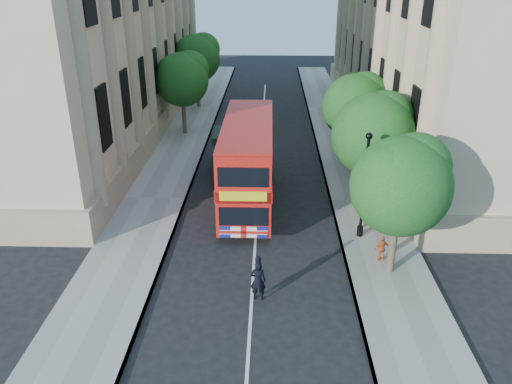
# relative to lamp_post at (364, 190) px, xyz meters

# --- Properties ---
(ground) EXTENTS (120.00, 120.00, 0.00)m
(ground) POSITION_rel_lamp_post_xyz_m (-5.00, -6.00, -2.51)
(ground) COLOR black
(ground) RESTS_ON ground
(pavement_right) EXTENTS (3.50, 80.00, 0.12)m
(pavement_right) POSITION_rel_lamp_post_xyz_m (0.75, 4.00, -2.45)
(pavement_right) COLOR gray
(pavement_right) RESTS_ON ground
(pavement_left) EXTENTS (3.50, 80.00, 0.12)m
(pavement_left) POSITION_rel_lamp_post_xyz_m (-10.75, 4.00, -2.45)
(pavement_left) COLOR gray
(pavement_left) RESTS_ON ground
(building_right) EXTENTS (12.00, 38.00, 18.00)m
(building_right) POSITION_rel_lamp_post_xyz_m (8.80, 18.00, 6.49)
(building_right) COLOR tan
(building_right) RESTS_ON ground
(building_left) EXTENTS (12.00, 38.00, 18.00)m
(building_left) POSITION_rel_lamp_post_xyz_m (-18.80, 18.00, 6.49)
(building_left) COLOR tan
(building_left) RESTS_ON ground
(tree_right_near) EXTENTS (4.00, 4.00, 6.08)m
(tree_right_near) POSITION_rel_lamp_post_xyz_m (0.84, -2.97, 1.74)
(tree_right_near) COLOR #473828
(tree_right_near) RESTS_ON ground
(tree_right_mid) EXTENTS (4.20, 4.20, 6.37)m
(tree_right_mid) POSITION_rel_lamp_post_xyz_m (0.84, 3.03, 1.93)
(tree_right_mid) COLOR #473828
(tree_right_mid) RESTS_ON ground
(tree_right_far) EXTENTS (4.00, 4.00, 6.15)m
(tree_right_far) POSITION_rel_lamp_post_xyz_m (0.84, 9.03, 1.80)
(tree_right_far) COLOR #473828
(tree_right_far) RESTS_ON ground
(tree_left_far) EXTENTS (4.00, 4.00, 6.30)m
(tree_left_far) POSITION_rel_lamp_post_xyz_m (-10.96, 16.03, 1.93)
(tree_left_far) COLOR #473828
(tree_left_far) RESTS_ON ground
(tree_left_back) EXTENTS (4.20, 4.20, 6.65)m
(tree_left_back) POSITION_rel_lamp_post_xyz_m (-10.96, 24.03, 2.20)
(tree_left_back) COLOR #473828
(tree_left_back) RESTS_ON ground
(lamp_post) EXTENTS (0.32, 0.32, 5.16)m
(lamp_post) POSITION_rel_lamp_post_xyz_m (0.00, 0.00, 0.00)
(lamp_post) COLOR black
(lamp_post) RESTS_ON pavement_right
(double_decker_bus) EXTENTS (2.61, 9.69, 4.47)m
(double_decker_bus) POSITION_rel_lamp_post_xyz_m (-5.53, 3.83, -0.04)
(double_decker_bus) COLOR #B7130C
(double_decker_bus) RESTS_ON ground
(box_van) EXTENTS (2.11, 4.47, 2.48)m
(box_van) POSITION_rel_lamp_post_xyz_m (-7.04, 8.24, -1.30)
(box_van) COLOR black
(box_van) RESTS_ON ground
(police_constable) EXTENTS (0.63, 0.42, 1.69)m
(police_constable) POSITION_rel_lamp_post_xyz_m (-4.76, -5.00, -1.66)
(police_constable) COLOR black
(police_constable) RESTS_ON ground
(woman_pedestrian) EXTENTS (1.03, 0.99, 1.68)m
(woman_pedestrian) POSITION_rel_lamp_post_xyz_m (0.28, 1.04, -1.55)
(woman_pedestrian) COLOR beige
(woman_pedestrian) RESTS_ON pavement_right
(child_a) EXTENTS (0.74, 0.48, 1.18)m
(child_a) POSITION_rel_lamp_post_xyz_m (0.57, -2.18, -1.80)
(child_a) COLOR orange
(child_a) RESTS_ON pavement_right
(child_b) EXTENTS (0.69, 0.54, 0.93)m
(child_b) POSITION_rel_lamp_post_xyz_m (0.71, 1.02, -1.92)
(child_b) COLOR #F2DB52
(child_b) RESTS_ON pavement_right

